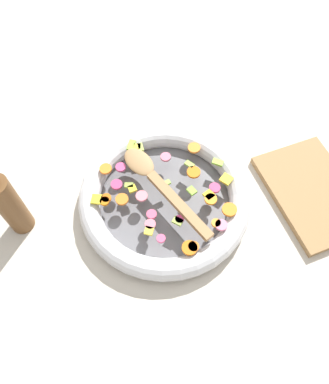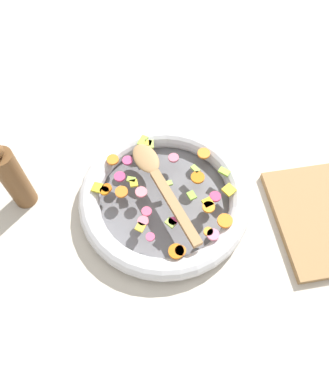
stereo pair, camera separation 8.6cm
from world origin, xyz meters
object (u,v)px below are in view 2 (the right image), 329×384
at_px(wooden_spoon, 159,180).
at_px(cutting_board, 318,219).
at_px(skillet, 164,198).
at_px(pepper_mill, 13,178).

bearing_deg(wooden_spoon, cutting_board, -110.54).
relative_size(skillet, pepper_mill, 1.92).
height_order(skillet, wooden_spoon, wooden_spoon).
relative_size(pepper_mill, cutting_board, 0.76).
bearing_deg(pepper_mill, cutting_board, -104.28).
bearing_deg(cutting_board, skillet, 72.79).
xyz_separation_m(wooden_spoon, pepper_mill, (0.04, 0.32, 0.03)).
height_order(wooden_spoon, pepper_mill, pepper_mill).
xyz_separation_m(skillet, wooden_spoon, (0.03, 0.01, 0.04)).
distance_m(pepper_mill, cutting_board, 0.70).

